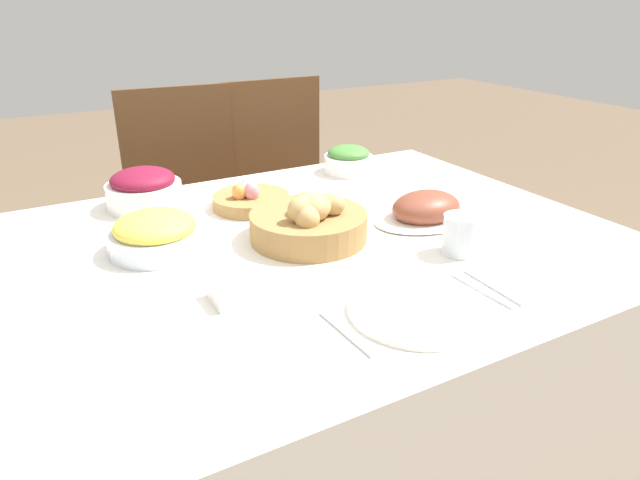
{
  "coord_description": "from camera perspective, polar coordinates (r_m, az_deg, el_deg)",
  "views": [
    {
      "loc": [
        -0.55,
        -1.09,
        1.27
      ],
      "look_at": [
        0.02,
        -0.08,
        0.77
      ],
      "focal_mm": 32.0,
      "sensor_mm": 36.0,
      "label": 1
    }
  ],
  "objects": [
    {
      "name": "ground_plane",
      "position": [
        1.76,
        -1.95,
        -22.59
      ],
      "size": [
        12.0,
        12.0,
        0.0
      ],
      "primitive_type": "plane",
      "color": "brown"
    },
    {
      "name": "dining_table",
      "position": [
        1.52,
        -2.14,
        -13.06
      ],
      "size": [
        1.54,
        1.13,
        0.73
      ],
      "color": "white",
      "rests_on": "ground"
    },
    {
      "name": "chair_far_right",
      "position": [
        2.32,
        -3.34,
        4.39
      ],
      "size": [
        0.42,
        0.42,
        0.96
      ],
      "rotation": [
        0.0,
        0.0,
        -0.01
      ],
      "color": "brown",
      "rests_on": "ground"
    },
    {
      "name": "chair_far_center",
      "position": [
        2.18,
        -12.72,
        2.62
      ],
      "size": [
        0.45,
        0.45,
        0.96
      ],
      "rotation": [
        0.0,
        0.0,
        -0.06
      ],
      "color": "brown",
      "rests_on": "ground"
    },
    {
      "name": "bread_basket",
      "position": [
        1.34,
        -1.09,
        1.83
      ],
      "size": [
        0.28,
        0.28,
        0.13
      ],
      "color": "#9E7542",
      "rests_on": "dining_table"
    },
    {
      "name": "egg_basket",
      "position": [
        1.57,
        -6.99,
        4.08
      ],
      "size": [
        0.21,
        0.21,
        0.08
      ],
      "color": "#9E7542",
      "rests_on": "dining_table"
    },
    {
      "name": "ham_platter",
      "position": [
        1.49,
        10.56,
        3.0
      ],
      "size": [
        0.29,
        0.2,
        0.08
      ],
      "color": "white",
      "rests_on": "dining_table"
    },
    {
      "name": "beet_salad_bowl",
      "position": [
        1.62,
        -17.21,
        4.88
      ],
      "size": [
        0.2,
        0.2,
        0.11
      ],
      "color": "white",
      "rests_on": "dining_table"
    },
    {
      "name": "pineapple_bowl",
      "position": [
        1.34,
        -16.11,
        0.61
      ],
      "size": [
        0.22,
        0.22,
        0.09
      ],
      "color": "silver",
      "rests_on": "dining_table"
    },
    {
      "name": "green_salad_bowl",
      "position": [
        1.87,
        2.86,
        8.01
      ],
      "size": [
        0.16,
        0.16,
        0.09
      ],
      "color": "white",
      "rests_on": "dining_table"
    },
    {
      "name": "dinner_plate",
      "position": [
        1.07,
        9.79,
        -6.85
      ],
      "size": [
        0.26,
        0.26,
        0.01
      ],
      "color": "white",
      "rests_on": "dining_table"
    },
    {
      "name": "fork",
      "position": [
        0.99,
        2.58,
        -9.31
      ],
      "size": [
        0.02,
        0.16,
        0.0
      ],
      "rotation": [
        0.0,
        0.0,
        0.03
      ],
      "color": "#B7B7BC",
      "rests_on": "dining_table"
    },
    {
      "name": "knife",
      "position": [
        1.17,
        15.84,
        -4.89
      ],
      "size": [
        0.02,
        0.16,
        0.0
      ],
      "rotation": [
        0.0,
        0.0,
        0.03
      ],
      "color": "#B7B7BC",
      "rests_on": "dining_table"
    },
    {
      "name": "spoon",
      "position": [
        1.19,
        16.88,
        -4.53
      ],
      "size": [
        0.02,
        0.16,
        0.0
      ],
      "rotation": [
        0.0,
        0.0,
        -0.03
      ],
      "color": "#B7B7BC",
      "rests_on": "dining_table"
    },
    {
      "name": "drinking_cup",
      "position": [
        1.31,
        13.89,
        0.52
      ],
      "size": [
        0.08,
        0.08,
        0.09
      ],
      "color": "silver",
      "rests_on": "dining_table"
    },
    {
      "name": "butter_dish",
      "position": [
        1.11,
        -7.55,
        -4.94
      ],
      "size": [
        0.13,
        0.08,
        0.03
      ],
      "color": "white",
      "rests_on": "dining_table"
    }
  ]
}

